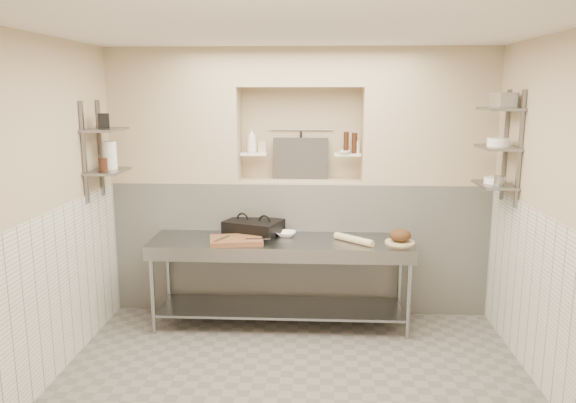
# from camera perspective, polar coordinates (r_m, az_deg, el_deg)

# --- Properties ---
(floor) EXTENTS (4.00, 3.90, 0.10)m
(floor) POSITION_cam_1_polar(r_m,az_deg,el_deg) (4.86, 0.49, -18.58)
(floor) COLOR slate
(floor) RESTS_ON ground
(ceiling) EXTENTS (4.00, 3.90, 0.10)m
(ceiling) POSITION_cam_1_polar(r_m,az_deg,el_deg) (4.25, 0.56, 17.78)
(ceiling) COLOR silver
(ceiling) RESTS_ON ground
(wall_left) EXTENTS (0.10, 3.90, 2.80)m
(wall_left) POSITION_cam_1_polar(r_m,az_deg,el_deg) (4.87, -24.37, -1.23)
(wall_left) COLOR tan
(wall_left) RESTS_ON ground
(wall_right) EXTENTS (0.10, 3.90, 2.80)m
(wall_right) POSITION_cam_1_polar(r_m,az_deg,el_deg) (4.71, 26.32, -1.78)
(wall_right) COLOR tan
(wall_right) RESTS_ON ground
(wall_back) EXTENTS (4.00, 0.10, 2.80)m
(wall_back) POSITION_cam_1_polar(r_m,az_deg,el_deg) (6.29, 1.33, 2.37)
(wall_back) COLOR tan
(wall_back) RESTS_ON ground
(wall_front) EXTENTS (4.00, 0.10, 2.80)m
(wall_front) POSITION_cam_1_polar(r_m,az_deg,el_deg) (2.42, -1.60, -12.19)
(wall_front) COLOR tan
(wall_front) RESTS_ON ground
(backwall_lower) EXTENTS (4.00, 0.40, 1.40)m
(backwall_lower) POSITION_cam_1_polar(r_m,az_deg,el_deg) (6.19, 1.23, -4.39)
(backwall_lower) COLOR silver
(backwall_lower) RESTS_ON floor
(alcove_sill) EXTENTS (1.30, 0.40, 0.02)m
(alcove_sill) POSITION_cam_1_polar(r_m,az_deg,el_deg) (6.04, 1.26, 2.11)
(alcove_sill) COLOR tan
(alcove_sill) RESTS_ON backwall_lower
(backwall_pillar_left) EXTENTS (1.35, 0.40, 1.40)m
(backwall_pillar_left) POSITION_cam_1_polar(r_m,az_deg,el_deg) (6.16, -11.27, 8.52)
(backwall_pillar_left) COLOR tan
(backwall_pillar_left) RESTS_ON backwall_lower
(backwall_pillar_right) EXTENTS (1.35, 0.40, 1.40)m
(backwall_pillar_right) POSITION_cam_1_polar(r_m,az_deg,el_deg) (6.08, 14.01, 8.37)
(backwall_pillar_right) COLOR tan
(backwall_pillar_right) RESTS_ON backwall_lower
(backwall_header) EXTENTS (1.30, 0.40, 0.40)m
(backwall_header) POSITION_cam_1_polar(r_m,az_deg,el_deg) (5.97, 1.31, 13.45)
(backwall_header) COLOR tan
(backwall_header) RESTS_ON backwall_lower
(wainscot_left) EXTENTS (0.02, 3.90, 1.40)m
(wainscot_left) POSITION_cam_1_polar(r_m,az_deg,el_deg) (5.02, -23.11, -9.07)
(wainscot_left) COLOR silver
(wainscot_left) RESTS_ON floor
(wainscot_right) EXTENTS (0.02, 3.90, 1.40)m
(wainscot_right) POSITION_cam_1_polar(r_m,az_deg,el_deg) (4.88, 24.95, -9.83)
(wainscot_right) COLOR silver
(wainscot_right) RESTS_ON floor
(alcove_shelf_left) EXTENTS (0.28, 0.16, 0.02)m
(alcove_shelf_left) POSITION_cam_1_polar(r_m,az_deg,el_deg) (6.04, -3.49, 4.86)
(alcove_shelf_left) COLOR white
(alcove_shelf_left) RESTS_ON backwall_lower
(alcove_shelf_right) EXTENTS (0.28, 0.16, 0.02)m
(alcove_shelf_right) POSITION_cam_1_polar(r_m,az_deg,el_deg) (6.01, 6.05, 4.79)
(alcove_shelf_right) COLOR white
(alcove_shelf_right) RESTS_ON backwall_lower
(utensil_rail) EXTENTS (0.70, 0.02, 0.02)m
(utensil_rail) POSITION_cam_1_polar(r_m,az_deg,el_deg) (6.15, 1.33, 7.33)
(utensil_rail) COLOR gray
(utensil_rail) RESTS_ON wall_back
(hanging_steel) EXTENTS (0.02, 0.02, 0.30)m
(hanging_steel) POSITION_cam_1_polar(r_m,az_deg,el_deg) (6.15, 1.32, 5.73)
(hanging_steel) COLOR black
(hanging_steel) RESTS_ON utensil_rail
(splash_panel) EXTENTS (0.60, 0.08, 0.45)m
(splash_panel) POSITION_cam_1_polar(r_m,az_deg,el_deg) (6.11, 1.30, 4.38)
(splash_panel) COLOR #383330
(splash_panel) RESTS_ON alcove_sill
(shelf_rail_left_a) EXTENTS (0.03, 0.03, 0.95)m
(shelf_rail_left_a) POSITION_cam_1_polar(r_m,az_deg,el_deg) (5.90, -18.51, 5.14)
(shelf_rail_left_a) COLOR slate
(shelf_rail_left_a) RESTS_ON wall_left
(shelf_rail_left_b) EXTENTS (0.03, 0.03, 0.95)m
(shelf_rail_left_b) POSITION_cam_1_polar(r_m,az_deg,el_deg) (5.53, -20.01, 4.68)
(shelf_rail_left_b) COLOR slate
(shelf_rail_left_b) RESTS_ON wall_left
(wall_shelf_left_lower) EXTENTS (0.30, 0.50, 0.02)m
(wall_shelf_left_lower) POSITION_cam_1_polar(r_m,az_deg,el_deg) (5.69, -17.85, 2.94)
(wall_shelf_left_lower) COLOR slate
(wall_shelf_left_lower) RESTS_ON wall_left
(wall_shelf_left_upper) EXTENTS (0.30, 0.50, 0.03)m
(wall_shelf_left_upper) POSITION_cam_1_polar(r_m,az_deg,el_deg) (5.65, -18.09, 6.96)
(wall_shelf_left_upper) COLOR slate
(wall_shelf_left_upper) RESTS_ON wall_left
(shelf_rail_right_a) EXTENTS (0.03, 0.03, 1.05)m
(shelf_rail_right_a) POSITION_cam_1_polar(r_m,az_deg,el_deg) (5.77, 21.19, 5.34)
(shelf_rail_right_a) COLOR slate
(shelf_rail_right_a) RESTS_ON wall_right
(shelf_rail_right_b) EXTENTS (0.03, 0.03, 1.05)m
(shelf_rail_right_b) POSITION_cam_1_polar(r_m,az_deg,el_deg) (5.40, 22.49, 4.89)
(shelf_rail_right_b) COLOR slate
(shelf_rail_right_b) RESTS_ON wall_right
(wall_shelf_right_lower) EXTENTS (0.30, 0.50, 0.02)m
(wall_shelf_right_lower) POSITION_cam_1_polar(r_m,az_deg,el_deg) (5.59, 20.25, 1.60)
(wall_shelf_right_lower) COLOR slate
(wall_shelf_right_lower) RESTS_ON wall_right
(wall_shelf_right_mid) EXTENTS (0.30, 0.50, 0.02)m
(wall_shelf_right_mid) POSITION_cam_1_polar(r_m,az_deg,el_deg) (5.54, 20.49, 5.17)
(wall_shelf_right_mid) COLOR slate
(wall_shelf_right_mid) RESTS_ON wall_right
(wall_shelf_right_upper) EXTENTS (0.30, 0.50, 0.03)m
(wall_shelf_right_upper) POSITION_cam_1_polar(r_m,az_deg,el_deg) (5.52, 20.74, 8.78)
(wall_shelf_right_upper) COLOR slate
(wall_shelf_right_upper) RESTS_ON wall_right
(prep_table) EXTENTS (2.60, 0.70, 0.90)m
(prep_table) POSITION_cam_1_polar(r_m,az_deg,el_deg) (5.68, -0.74, -6.46)
(prep_table) COLOR gray
(prep_table) RESTS_ON floor
(panini_press) EXTENTS (0.65, 0.57, 0.15)m
(panini_press) POSITION_cam_1_polar(r_m,az_deg,el_deg) (5.83, -3.52, -2.63)
(panini_press) COLOR black
(panini_press) RESTS_ON prep_table
(cutting_board) EXTENTS (0.56, 0.44, 0.05)m
(cutting_board) POSITION_cam_1_polar(r_m,az_deg,el_deg) (5.54, -5.28, -3.94)
(cutting_board) COLOR brown
(cutting_board) RESTS_ON prep_table
(knife_blade) EXTENTS (0.25, 0.06, 0.01)m
(knife_blade) POSITION_cam_1_polar(r_m,az_deg,el_deg) (5.47, -3.09, -3.81)
(knife_blade) COLOR gray
(knife_blade) RESTS_ON cutting_board
(tongs) EXTENTS (0.12, 0.22, 0.02)m
(tongs) POSITION_cam_1_polar(r_m,az_deg,el_deg) (5.49, -6.77, -3.74)
(tongs) COLOR gray
(tongs) RESTS_ON cutting_board
(mixing_bowl) EXTENTS (0.22, 0.22, 0.05)m
(mixing_bowl) POSITION_cam_1_polar(r_m,az_deg,el_deg) (5.74, -0.21, -3.32)
(mixing_bowl) COLOR white
(mixing_bowl) RESTS_ON prep_table
(rolling_pin) EXTENTS (0.39, 0.36, 0.07)m
(rolling_pin) POSITION_cam_1_polar(r_m,az_deg,el_deg) (5.53, 6.69, -3.85)
(rolling_pin) COLOR #D1B77C
(rolling_pin) RESTS_ON prep_table
(bread_board) EXTENTS (0.29, 0.29, 0.02)m
(bread_board) POSITION_cam_1_polar(r_m,az_deg,el_deg) (5.61, 11.29, -4.08)
(bread_board) COLOR #D1B77C
(bread_board) RESTS_ON prep_table
(bread_loaf) EXTENTS (0.21, 0.21, 0.13)m
(bread_loaf) POSITION_cam_1_polar(r_m,az_deg,el_deg) (5.59, 11.32, -3.37)
(bread_loaf) COLOR #4C2D19
(bread_loaf) RESTS_ON bread_board
(bottle_soap) EXTENTS (0.11, 0.11, 0.26)m
(bottle_soap) POSITION_cam_1_polar(r_m,az_deg,el_deg) (6.02, -3.70, 6.22)
(bottle_soap) COLOR white
(bottle_soap) RESTS_ON alcove_shelf_left
(jar_alcove) EXTENTS (0.08, 0.08, 0.12)m
(jar_alcove) POSITION_cam_1_polar(r_m,az_deg,el_deg) (6.05, -2.62, 5.58)
(jar_alcove) COLOR tan
(jar_alcove) RESTS_ON alcove_shelf_left
(bowl_alcove) EXTENTS (0.13, 0.13, 0.04)m
(bowl_alcove) POSITION_cam_1_polar(r_m,az_deg,el_deg) (5.95, 5.76, 5.03)
(bowl_alcove) COLOR white
(bowl_alcove) RESTS_ON alcove_shelf_right
(condiment_a) EXTENTS (0.06, 0.06, 0.22)m
(condiment_a) POSITION_cam_1_polar(r_m,az_deg,el_deg) (5.99, 6.76, 5.92)
(condiment_a) COLOR black
(condiment_a) RESTS_ON alcove_shelf_right
(condiment_b) EXTENTS (0.06, 0.06, 0.23)m
(condiment_b) POSITION_cam_1_polar(r_m,az_deg,el_deg) (6.00, 5.92, 5.99)
(condiment_b) COLOR black
(condiment_b) RESTS_ON alcove_shelf_right
(condiment_c) EXTENTS (0.08, 0.08, 0.13)m
(condiment_c) POSITION_cam_1_polar(r_m,az_deg,el_deg) (6.02, 6.95, 5.53)
(condiment_c) COLOR white
(condiment_c) RESTS_ON alcove_shelf_right
(jug_left) EXTENTS (0.13, 0.13, 0.27)m
(jug_left) POSITION_cam_1_polar(r_m,az_deg,el_deg) (5.75, -17.66, 4.50)
(jug_left) COLOR white
(jug_left) RESTS_ON wall_shelf_left_lower
(jar_left) EXTENTS (0.09, 0.09, 0.13)m
(jar_left) POSITION_cam_1_polar(r_m,az_deg,el_deg) (5.58, -18.28, 3.56)
(jar_left) COLOR black
(jar_left) RESTS_ON wall_shelf_left_lower
(box_left_upper) EXTENTS (0.13, 0.13, 0.14)m
(box_left_upper) POSITION_cam_1_polar(r_m,az_deg,el_deg) (5.63, -18.21, 7.78)
(box_left_upper) COLOR black
(box_left_upper) RESTS_ON wall_shelf_left_upper
(bowl_right) EXTENTS (0.19, 0.19, 0.06)m
(bowl_right) POSITION_cam_1_polar(r_m,az_deg,el_deg) (5.59, 20.24, 2.05)
(bowl_right) COLOR white
(bowl_right) RESTS_ON wall_shelf_right_lower
(canister_right) EXTENTS (0.09, 0.09, 0.09)m
(canister_right) POSITION_cam_1_polar(r_m,az_deg,el_deg) (5.47, 20.65, 1.99)
(canister_right) COLOR gray
(canister_right) RESTS_ON wall_shelf_right_lower
(bowl_right_mid) EXTENTS (0.20, 0.20, 0.08)m
(bowl_right_mid) POSITION_cam_1_polar(r_m,az_deg,el_deg) (5.52, 20.60, 5.66)
(bowl_right_mid) COLOR white
(bowl_right_mid) RESTS_ON wall_shelf_right_mid
(basket_right) EXTENTS (0.21, 0.24, 0.13)m
(basket_right) POSITION_cam_1_polar(r_m,az_deg,el_deg) (5.45, 21.03, 9.58)
(basket_right) COLOR gray
(basket_right) RESTS_ON wall_shelf_right_upper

